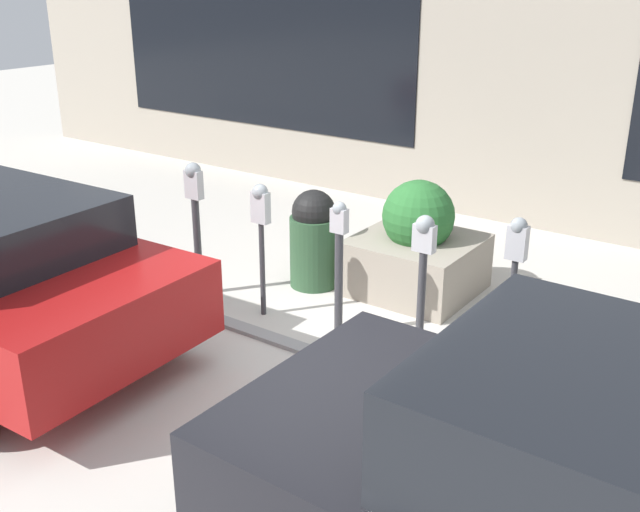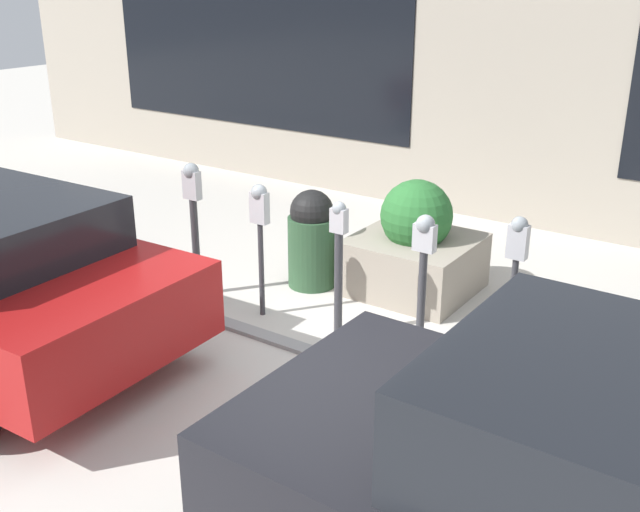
{
  "view_description": "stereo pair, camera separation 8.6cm",
  "coord_description": "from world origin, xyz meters",
  "px_view_note": "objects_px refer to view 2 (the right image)",
  "views": [
    {
      "loc": [
        -3.53,
        4.85,
        3.23
      ],
      "look_at": [
        0.0,
        -0.11,
        0.87
      ],
      "focal_mm": 42.0,
      "sensor_mm": 36.0,
      "label": 1
    },
    {
      "loc": [
        -3.46,
        4.9,
        3.23
      ],
      "look_at": [
        0.0,
        -0.11,
        0.87
      ],
      "focal_mm": 42.0,
      "sensor_mm": 36.0,
      "label": 2
    }
  ],
  "objects_px": {
    "parking_meter_fourth": "(260,218)",
    "trash_bin": "(312,239)",
    "parking_meter_nearest": "(515,266)",
    "parking_meter_farthest": "(193,208)",
    "parking_meter_second": "(423,261)",
    "planter_box": "(415,248)",
    "parking_meter_middle": "(339,254)"
  },
  "relations": [
    {
      "from": "parking_meter_nearest",
      "to": "parking_meter_farthest",
      "type": "relative_size",
      "value": 1.04
    },
    {
      "from": "parking_meter_fourth",
      "to": "parking_meter_farthest",
      "type": "height_order",
      "value": "parking_meter_farthest"
    },
    {
      "from": "parking_meter_nearest",
      "to": "parking_meter_fourth",
      "type": "bearing_deg",
      "value": 0.95
    },
    {
      "from": "parking_meter_second",
      "to": "parking_meter_fourth",
      "type": "distance_m",
      "value": 1.72
    },
    {
      "from": "parking_meter_nearest",
      "to": "planter_box",
      "type": "bearing_deg",
      "value": -40.88
    },
    {
      "from": "parking_meter_fourth",
      "to": "trash_bin",
      "type": "relative_size",
      "value": 1.26
    },
    {
      "from": "parking_meter_second",
      "to": "trash_bin",
      "type": "bearing_deg",
      "value": -26.16
    },
    {
      "from": "parking_meter_fourth",
      "to": "trash_bin",
      "type": "xyz_separation_m",
      "value": [
        0.03,
        -0.89,
        -0.48
      ]
    },
    {
      "from": "planter_box",
      "to": "trash_bin",
      "type": "bearing_deg",
      "value": 26.9
    },
    {
      "from": "parking_meter_nearest",
      "to": "parking_meter_second",
      "type": "bearing_deg",
      "value": 0.57
    },
    {
      "from": "parking_meter_second",
      "to": "trash_bin",
      "type": "height_order",
      "value": "parking_meter_second"
    },
    {
      "from": "parking_meter_nearest",
      "to": "parking_meter_second",
      "type": "xyz_separation_m",
      "value": [
        0.78,
        0.01,
        -0.14
      ]
    },
    {
      "from": "parking_meter_second",
      "to": "parking_meter_middle",
      "type": "height_order",
      "value": "parking_meter_second"
    },
    {
      "from": "parking_meter_middle",
      "to": "parking_meter_fourth",
      "type": "distance_m",
      "value": 0.88
    },
    {
      "from": "parking_meter_farthest",
      "to": "parking_meter_nearest",
      "type": "bearing_deg",
      "value": -179.3
    },
    {
      "from": "parking_meter_second",
      "to": "trash_bin",
      "type": "xyz_separation_m",
      "value": [
        1.74,
        -0.86,
        -0.41
      ]
    },
    {
      "from": "parking_meter_nearest",
      "to": "parking_meter_fourth",
      "type": "distance_m",
      "value": 2.5
    },
    {
      "from": "parking_meter_nearest",
      "to": "planter_box",
      "type": "xyz_separation_m",
      "value": [
        1.55,
        -1.34,
        -0.61
      ]
    },
    {
      "from": "parking_meter_nearest",
      "to": "parking_meter_farthest",
      "type": "distance_m",
      "value": 3.37
    },
    {
      "from": "parking_meter_nearest",
      "to": "parking_meter_second",
      "type": "height_order",
      "value": "parking_meter_nearest"
    },
    {
      "from": "parking_meter_fourth",
      "to": "trash_bin",
      "type": "height_order",
      "value": "parking_meter_fourth"
    },
    {
      "from": "parking_meter_second",
      "to": "parking_meter_middle",
      "type": "bearing_deg",
      "value": -2.01
    },
    {
      "from": "parking_meter_farthest",
      "to": "parking_meter_middle",
      "type": "bearing_deg",
      "value": -177.89
    },
    {
      "from": "parking_meter_middle",
      "to": "parking_meter_nearest",
      "type": "bearing_deg",
      "value": 179.21
    },
    {
      "from": "trash_bin",
      "to": "parking_meter_second",
      "type": "bearing_deg",
      "value": 153.84
    },
    {
      "from": "parking_meter_second",
      "to": "parking_meter_middle",
      "type": "relative_size",
      "value": 1.03
    },
    {
      "from": "parking_meter_nearest",
      "to": "parking_meter_farthest",
      "type": "xyz_separation_m",
      "value": [
        3.36,
        0.04,
        -0.13
      ]
    },
    {
      "from": "parking_meter_second",
      "to": "parking_meter_farthest",
      "type": "distance_m",
      "value": 2.58
    },
    {
      "from": "trash_bin",
      "to": "parking_meter_nearest",
      "type": "bearing_deg",
      "value": 161.42
    },
    {
      "from": "parking_meter_middle",
      "to": "trash_bin",
      "type": "relative_size",
      "value": 1.22
    },
    {
      "from": "planter_box",
      "to": "trash_bin",
      "type": "distance_m",
      "value": 1.09
    },
    {
      "from": "parking_meter_nearest",
      "to": "parking_meter_middle",
      "type": "height_order",
      "value": "parking_meter_nearest"
    }
  ]
}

